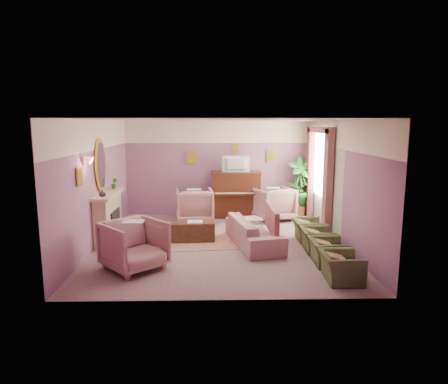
{
  "coord_description": "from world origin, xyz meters",
  "views": [
    {
      "loc": [
        -0.11,
        -8.85,
        2.72
      ],
      "look_at": [
        0.1,
        0.4,
        1.13
      ],
      "focal_mm": 32.0,
      "sensor_mm": 36.0,
      "label": 1
    }
  ],
  "objects_px": {
    "piano": "(236,195)",
    "olive_chair_c": "(317,236)",
    "television": "(236,163)",
    "floral_armchair_right": "(273,202)",
    "sofa": "(254,227)",
    "floral_armchair_left": "(194,204)",
    "olive_chair_b": "(328,248)",
    "floral_armchair_front": "(134,243)",
    "side_table": "(295,205)",
    "olive_chair_a": "(341,262)",
    "olive_chair_d": "(308,226)",
    "coffee_table": "(193,231)"
  },
  "relations": [
    {
      "from": "piano",
      "to": "floral_armchair_front",
      "type": "relative_size",
      "value": 1.35
    },
    {
      "from": "side_table",
      "to": "coffee_table",
      "type": "bearing_deg",
      "value": -140.33
    },
    {
      "from": "floral_armchair_right",
      "to": "sofa",
      "type": "bearing_deg",
      "value": -107.98
    },
    {
      "from": "sofa",
      "to": "olive_chair_c",
      "type": "bearing_deg",
      "value": -20.0
    },
    {
      "from": "sofa",
      "to": "olive_chair_b",
      "type": "relative_size",
      "value": 2.72
    },
    {
      "from": "piano",
      "to": "sofa",
      "type": "xyz_separation_m",
      "value": [
        0.26,
        -2.83,
        -0.23
      ]
    },
    {
      "from": "floral_armchair_right",
      "to": "floral_armchair_front",
      "type": "relative_size",
      "value": 1.0
    },
    {
      "from": "television",
      "to": "floral_armchair_left",
      "type": "xyz_separation_m",
      "value": [
        -1.19,
        -0.61,
        -1.08
      ]
    },
    {
      "from": "floral_armchair_front",
      "to": "olive_chair_b",
      "type": "relative_size",
      "value": 1.35
    },
    {
      "from": "olive_chair_c",
      "to": "piano",
      "type": "bearing_deg",
      "value": 115.57
    },
    {
      "from": "olive_chair_a",
      "to": "olive_chair_d",
      "type": "relative_size",
      "value": 1.0
    },
    {
      "from": "sofa",
      "to": "olive_chair_a",
      "type": "distance_m",
      "value": 2.5
    },
    {
      "from": "piano",
      "to": "olive_chair_a",
      "type": "relative_size",
      "value": 1.81
    },
    {
      "from": "olive_chair_a",
      "to": "olive_chair_b",
      "type": "xyz_separation_m",
      "value": [
        0.0,
        0.82,
        0.0
      ]
    },
    {
      "from": "sofa",
      "to": "floral_armchair_left",
      "type": "relative_size",
      "value": 2.02
    },
    {
      "from": "piano",
      "to": "television",
      "type": "bearing_deg",
      "value": -90.0
    },
    {
      "from": "olive_chair_a",
      "to": "side_table",
      "type": "height_order",
      "value": "side_table"
    },
    {
      "from": "television",
      "to": "sofa",
      "type": "bearing_deg",
      "value": -84.55
    },
    {
      "from": "floral_armchair_front",
      "to": "olive_chair_b",
      "type": "bearing_deg",
      "value": 2.58
    },
    {
      "from": "floral_armchair_front",
      "to": "side_table",
      "type": "relative_size",
      "value": 1.48
    },
    {
      "from": "floral_armchair_left",
      "to": "side_table",
      "type": "distance_m",
      "value": 3.02
    },
    {
      "from": "side_table",
      "to": "floral_armchair_front",
      "type": "bearing_deg",
      "value": -132.51
    },
    {
      "from": "floral_armchair_right",
      "to": "olive_chair_d",
      "type": "xyz_separation_m",
      "value": [
        0.54,
        -2.05,
        -0.19
      ]
    },
    {
      "from": "coffee_table",
      "to": "olive_chair_c",
      "type": "bearing_deg",
      "value": -17.73
    },
    {
      "from": "olive_chair_d",
      "to": "sofa",
      "type": "bearing_deg",
      "value": -165.49
    },
    {
      "from": "floral_armchair_right",
      "to": "olive_chair_c",
      "type": "distance_m",
      "value": 2.93
    },
    {
      "from": "side_table",
      "to": "floral_armchair_right",
      "type": "bearing_deg",
      "value": -151.5
    },
    {
      "from": "olive_chair_b",
      "to": "olive_chair_d",
      "type": "bearing_deg",
      "value": 90.0
    },
    {
      "from": "piano",
      "to": "coffee_table",
      "type": "relative_size",
      "value": 1.4
    },
    {
      "from": "coffee_table",
      "to": "floral_armchair_left",
      "type": "relative_size",
      "value": 0.96
    },
    {
      "from": "floral_armchair_left",
      "to": "olive_chair_a",
      "type": "relative_size",
      "value": 1.35
    },
    {
      "from": "sofa",
      "to": "floral_armchair_front",
      "type": "distance_m",
      "value": 2.81
    },
    {
      "from": "television",
      "to": "floral_armchair_right",
      "type": "distance_m",
      "value": 1.55
    },
    {
      "from": "sofa",
      "to": "floral_armchair_right",
      "type": "distance_m",
      "value": 2.52
    },
    {
      "from": "piano",
      "to": "olive_chair_a",
      "type": "height_order",
      "value": "piano"
    },
    {
      "from": "television",
      "to": "olive_chair_b",
      "type": "bearing_deg",
      "value": -68.79
    },
    {
      "from": "olive_chair_c",
      "to": "olive_chair_d",
      "type": "relative_size",
      "value": 1.0
    },
    {
      "from": "piano",
      "to": "floral_armchair_left",
      "type": "bearing_deg",
      "value": -150.97
    },
    {
      "from": "olive_chair_b",
      "to": "side_table",
      "type": "distance_m",
      "value": 4.09
    },
    {
      "from": "olive_chair_a",
      "to": "coffee_table",
      "type": "bearing_deg",
      "value": 137.23
    },
    {
      "from": "coffee_table",
      "to": "olive_chair_b",
      "type": "bearing_deg",
      "value": -31.9
    },
    {
      "from": "television",
      "to": "floral_armchair_front",
      "type": "distance_m",
      "value": 4.87
    },
    {
      "from": "olive_chair_b",
      "to": "floral_armchair_front",
      "type": "bearing_deg",
      "value": -177.42
    },
    {
      "from": "piano",
      "to": "olive_chair_c",
      "type": "relative_size",
      "value": 1.81
    },
    {
      "from": "floral_armchair_left",
      "to": "olive_chair_b",
      "type": "relative_size",
      "value": 1.35
    },
    {
      "from": "floral_armchair_left",
      "to": "olive_chair_c",
      "type": "relative_size",
      "value": 1.35
    },
    {
      "from": "side_table",
      "to": "olive_chair_d",
      "type": "bearing_deg",
      "value": -94.27
    },
    {
      "from": "coffee_table",
      "to": "olive_chair_b",
      "type": "xyz_separation_m",
      "value": [
        2.71,
        -1.69,
        0.11
      ]
    },
    {
      "from": "floral_armchair_left",
      "to": "floral_armchair_front",
      "type": "bearing_deg",
      "value": -104.59
    },
    {
      "from": "olive_chair_d",
      "to": "side_table",
      "type": "height_order",
      "value": "side_table"
    }
  ]
}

